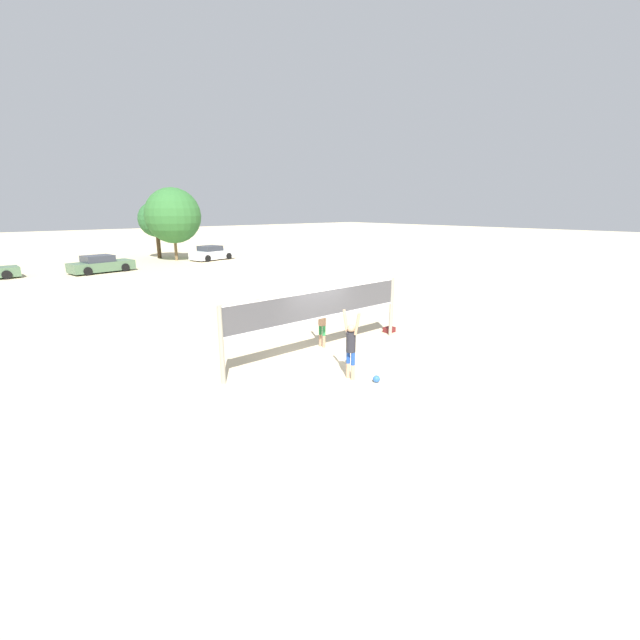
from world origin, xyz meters
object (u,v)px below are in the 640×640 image
player_spiker (351,344)px  tree_left_cluster (173,216)px  parked_car_mid (101,265)px  tree_right_cluster (156,220)px  player_blocker (322,319)px  volleyball (376,379)px  gear_bag (389,330)px  parked_car_near (212,253)px  volleyball_net (320,310)px

player_spiker → tree_left_cluster: tree_left_cluster is taller
parked_car_mid → tree_right_cluster: bearing=35.1°
player_blocker → volleyball: 3.78m
gear_bag → parked_car_mid: bearing=99.5°
tree_left_cluster → tree_right_cluster: bearing=98.9°
parked_car_mid → tree_left_cluster: size_ratio=0.71×
volleyball → parked_car_mid: 28.95m
player_spiker → player_blocker: (1.35, 2.84, -0.04)m
volleyball → parked_car_near: 32.59m
parked_car_near → tree_left_cluster: 4.92m
player_blocker → parked_car_near: 28.93m
volleyball_net → gear_bag: size_ratio=17.53×
gear_bag → player_spiker: bearing=-152.1°
player_spiker → tree_right_cluster: bearing=-12.1°
volleyball → player_blocker: bearing=74.8°
volleyball_net → player_spiker: bearing=-107.0°
volleyball_net → gear_bag: bearing=4.6°
player_spiker → tree_right_cluster: (7.58, 35.21, 2.71)m
tree_left_cluster → volleyball_net: bearing=-103.9°
player_spiker → volleyball: (0.38, -0.70, -0.98)m
player_blocker → tree_left_cluster: 30.21m
player_blocker → parked_car_near: bearing=160.9°
volleyball → tree_right_cluster: 36.81m
volleyball_net → volleyball: volleyball_net is taller
player_blocker → tree_right_cluster: tree_right_cluster is taller
player_spiker → tree_left_cluster: bearing=-14.1°
parked_car_mid → player_blocker: bearing=-96.5°
player_spiker → parked_car_near: (10.82, 30.17, -0.46)m
volleyball_net → gear_bag: (4.02, 0.32, -1.49)m
gear_bag → parked_car_near: size_ratio=0.10×
player_spiker → tree_left_cluster: (8.07, 32.12, 3.12)m
volleyball_net → tree_right_cluster: size_ratio=1.35×
player_spiker → parked_car_near: size_ratio=0.47×
gear_bag → tree_right_cluster: bearing=84.9°
player_spiker → parked_car_near: bearing=-19.7°
parked_car_near → volleyball_net: bearing=-121.6°
parked_car_near → tree_left_cluster: tree_left_cluster is taller
player_blocker → volleyball: (-0.96, -3.53, -0.95)m
volleyball_net → tree_right_cluster: 33.85m
volleyball_net → volleyball: size_ratio=35.59×
parked_car_near → player_spiker: bearing=-121.4°
parked_car_near → parked_car_mid: parked_car_near is taller
player_spiker → tree_right_cluster: 36.12m
parked_car_near → gear_bag: bearing=-114.2°
player_blocker → volleyball: player_blocker is taller
parked_car_mid → tree_left_cluster: bearing=17.9°
parked_car_near → tree_left_cluster: bearing=133.0°
tree_right_cluster → parked_car_near: bearing=-57.3°
volleyball → parked_car_near: bearing=71.3°
tree_right_cluster → parked_car_mid: bearing=-136.1°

